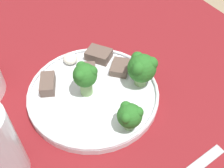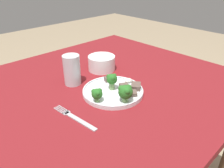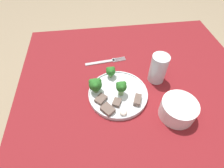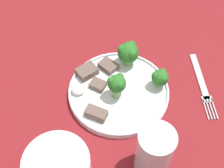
# 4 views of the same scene
# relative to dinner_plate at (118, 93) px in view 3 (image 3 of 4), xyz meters

# --- Properties ---
(ground_plane) EXTENTS (8.00, 8.00, 0.00)m
(ground_plane) POSITION_rel_dinner_plate_xyz_m (0.04, 0.09, -0.75)
(ground_plane) COLOR #9E896B
(table) EXTENTS (1.07, 0.99, 0.74)m
(table) POSITION_rel_dinner_plate_xyz_m (0.04, 0.09, -0.11)
(table) COLOR maroon
(table) RESTS_ON ground_plane
(dinner_plate) EXTENTS (0.23, 0.23, 0.02)m
(dinner_plate) POSITION_rel_dinner_plate_xyz_m (0.00, 0.00, 0.00)
(dinner_plate) COLOR white
(dinner_plate) RESTS_ON table
(fork) EXTENTS (0.04, 0.19, 0.00)m
(fork) POSITION_rel_dinner_plate_xyz_m (-0.20, -0.03, -0.01)
(fork) COLOR #B2B2B7
(fork) RESTS_ON table
(cream_bowl) EXTENTS (0.13, 0.13, 0.07)m
(cream_bowl) POSITION_rel_dinner_plate_xyz_m (0.12, 0.19, 0.02)
(cream_bowl) COLOR white
(cream_bowl) RESTS_ON table
(drinking_glass) EXTENTS (0.07, 0.07, 0.12)m
(drinking_glass) POSITION_rel_dinner_plate_xyz_m (-0.06, 0.17, 0.05)
(drinking_glass) COLOR silver
(drinking_glass) RESTS_ON table
(broccoli_floret_near_rim_left) EXTENTS (0.04, 0.04, 0.06)m
(broccoli_floret_near_rim_left) POSITION_rel_dinner_plate_xyz_m (0.00, 0.01, 0.04)
(broccoli_floret_near_rim_left) COLOR #7FA866
(broccoli_floret_near_rim_left) RESTS_ON dinner_plate
(broccoli_floret_center_left) EXTENTS (0.05, 0.05, 0.06)m
(broccoli_floret_center_left) POSITION_rel_dinner_plate_xyz_m (-0.02, -0.09, 0.04)
(broccoli_floret_center_left) COLOR #7FA866
(broccoli_floret_center_left) RESTS_ON dinner_plate
(broccoli_floret_back_left) EXTENTS (0.04, 0.04, 0.05)m
(broccoli_floret_back_left) POSITION_rel_dinner_plate_xyz_m (-0.09, -0.02, 0.03)
(broccoli_floret_back_left) COLOR #7FA866
(broccoli_floret_back_left) RESTS_ON dinner_plate
(meat_slice_front_slice) EXTENTS (0.05, 0.04, 0.02)m
(meat_slice_front_slice) POSITION_rel_dinner_plate_xyz_m (0.05, 0.07, 0.01)
(meat_slice_front_slice) COLOR brown
(meat_slice_front_slice) RESTS_ON dinner_plate
(meat_slice_middle_slice) EXTENTS (0.05, 0.05, 0.01)m
(meat_slice_middle_slice) POSITION_rel_dinner_plate_xyz_m (0.03, -0.07, 0.01)
(meat_slice_middle_slice) COLOR brown
(meat_slice_middle_slice) RESTS_ON dinner_plate
(meat_slice_rear_slice) EXTENTS (0.04, 0.04, 0.01)m
(meat_slice_rear_slice) POSITION_rel_dinner_plate_xyz_m (0.05, -0.01, 0.01)
(meat_slice_rear_slice) COLOR brown
(meat_slice_rear_slice) RESTS_ON dinner_plate
(meat_slice_edge_slice) EXTENTS (0.06, 0.06, 0.02)m
(meat_slice_edge_slice) POSITION_rel_dinner_plate_xyz_m (0.08, -0.05, 0.01)
(meat_slice_edge_slice) COLOR brown
(meat_slice_edge_slice) RESTS_ON dinner_plate
(sauce_dollop) EXTENTS (0.03, 0.03, 0.02)m
(sauce_dollop) POSITION_rel_dinner_plate_xyz_m (0.09, 0.00, 0.01)
(sauce_dollop) COLOR silver
(sauce_dollop) RESTS_ON dinner_plate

